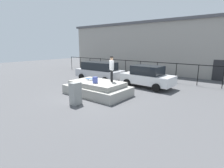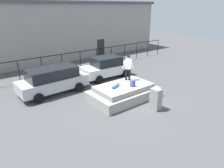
{
  "view_description": "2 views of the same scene",
  "coord_description": "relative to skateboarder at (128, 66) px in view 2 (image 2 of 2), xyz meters",
  "views": [
    {
      "loc": [
        7.99,
        -8.34,
        3.37
      ],
      "look_at": [
        0.34,
        1.36,
        0.63
      ],
      "focal_mm": 28.17,
      "sensor_mm": 36.0,
      "label": 1
    },
    {
      "loc": [
        -8.32,
        -8.94,
        5.73
      ],
      "look_at": [
        -0.07,
        1.61,
        0.6
      ],
      "focal_mm": 32.93,
      "sensor_mm": 36.0,
      "label": 2
    }
  ],
  "objects": [
    {
      "name": "ground_plane",
      "position": [
        -0.71,
        -0.86,
        -1.91
      ],
      "size": [
        60.0,
        60.0,
        0.0
      ],
      "primitive_type": "plane",
      "color": "#4C4C4F"
    },
    {
      "name": "concrete_ledge",
      "position": [
        -0.83,
        -0.55,
        -1.48
      ],
      "size": [
        4.4,
        2.62,
        0.93
      ],
      "color": "#9E9B93",
      "rests_on": "ground_plane"
    },
    {
      "name": "skateboarder",
      "position": [
        0.0,
        0.0,
        0.0
      ],
      "size": [
        0.63,
        0.6,
        1.7
      ],
      "color": "black",
      "rests_on": "concrete_ledge"
    },
    {
      "name": "skateboard",
      "position": [
        -1.45,
        -0.5,
        -0.88
      ],
      "size": [
        0.84,
        0.51,
        0.12
      ],
      "color": "#264C8C",
      "rests_on": "concrete_ledge"
    },
    {
      "name": "backpack",
      "position": [
        -0.54,
        -1.06,
        -0.77
      ],
      "size": [
        0.29,
        0.21,
        0.42
      ],
      "primitive_type": "cube",
      "rotation": [
        0.0,
        0.0,
        0.04
      ],
      "color": "#3F4C99",
      "rests_on": "concrete_ledge"
    },
    {
      "name": "car_silver_hatchback_near",
      "position": [
        -4.05,
        3.21,
        -0.96
      ],
      "size": [
        4.76,
        2.27,
        1.8
      ],
      "color": "#B7B7BC",
      "rests_on": "ground_plane"
    },
    {
      "name": "car_white_sedan_mid",
      "position": [
        0.84,
        3.58,
        -1.02
      ],
      "size": [
        4.33,
        2.26,
        1.76
      ],
      "color": "white",
      "rests_on": "ground_plane"
    },
    {
      "name": "utility_box",
      "position": [
        -0.39,
        -2.86,
        -1.26
      ],
      "size": [
        0.46,
        0.61,
        1.3
      ],
      "primitive_type": "cube",
      "rotation": [
        0.0,
        0.0,
        0.03
      ],
      "color": "gray",
      "rests_on": "ground_plane"
    },
    {
      "name": "fence_row",
      "position": [
        -0.71,
        6.87,
        -0.69
      ],
      "size": [
        24.06,
        0.06,
        1.78
      ],
      "color": "black",
      "rests_on": "ground_plane"
    },
    {
      "name": "warehouse_building",
      "position": [
        -0.71,
        13.76,
        1.2
      ],
      "size": [
        28.88,
        7.31,
        6.2
      ],
      "color": "gray",
      "rests_on": "ground_plane"
    }
  ]
}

